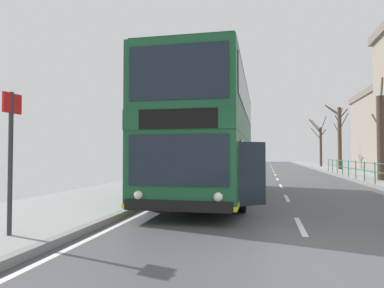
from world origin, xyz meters
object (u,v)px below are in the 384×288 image
(bare_tree_far_00, at_px, (320,143))
(bare_tree_far_01, at_px, (381,135))
(double_decker_bus_main, at_px, (212,136))
(bus_stop_sign_near, at_px, (11,146))
(bare_tree_far_02, at_px, (339,135))

(bare_tree_far_00, xyz_separation_m, bare_tree_far_01, (-0.27, -23.02, -0.33))
(double_decker_bus_main, bearing_deg, bus_stop_sign_near, -109.54)
(bus_stop_sign_near, bearing_deg, bare_tree_far_02, 69.03)
(bus_stop_sign_near, relative_size, bare_tree_far_00, 0.41)
(double_decker_bus_main, height_order, bare_tree_far_02, bare_tree_far_02)
(double_decker_bus_main, distance_m, bare_tree_far_00, 32.57)
(double_decker_bus_main, xyz_separation_m, bare_tree_far_00, (8.53, 31.43, 0.74))
(bare_tree_far_02, bearing_deg, bus_stop_sign_near, -110.97)
(bus_stop_sign_near, bearing_deg, double_decker_bus_main, 70.46)
(bus_stop_sign_near, xyz_separation_m, bare_tree_far_01, (10.78, 15.50, 0.94))
(bare_tree_far_00, bearing_deg, bare_tree_far_01, -90.66)
(bus_stop_sign_near, height_order, bare_tree_far_00, bare_tree_far_00)
(bare_tree_far_01, bearing_deg, double_decker_bus_main, -134.50)
(bare_tree_far_00, relative_size, bare_tree_far_01, 1.04)
(bare_tree_far_01, bearing_deg, bus_stop_sign_near, -124.82)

